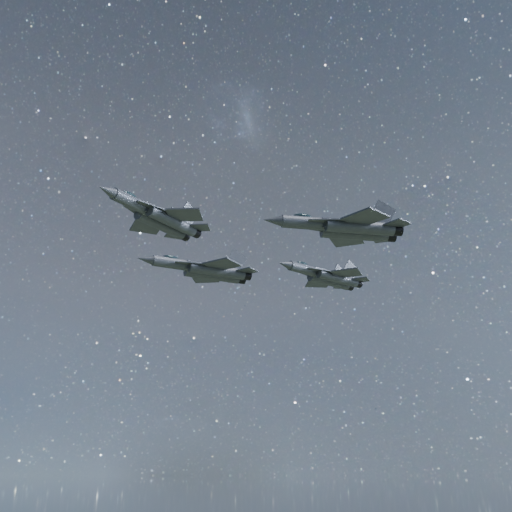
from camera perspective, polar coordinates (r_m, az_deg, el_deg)
jet_lead at (r=70.89m, az=-9.22°, el=3.67°), size 15.50×10.17×3.99m
jet_left at (r=95.84m, az=-4.81°, el=-1.31°), size 19.42×13.61×4.90m
jet_right at (r=75.98m, az=8.56°, el=2.69°), size 18.22×12.11×4.63m
jet_slot at (r=96.83m, az=6.77°, el=-1.94°), size 17.34×12.15×4.37m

